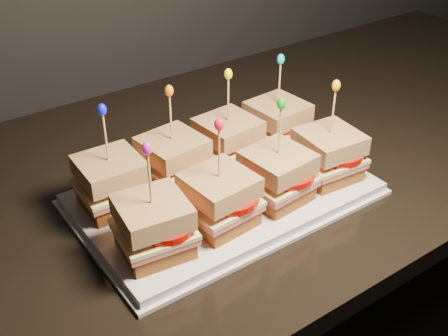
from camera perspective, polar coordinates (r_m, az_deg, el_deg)
platter at (r=0.83m, az=0.00°, el=-2.68°), size 0.41×0.26×0.02m
platter_rim at (r=0.83m, az=0.00°, el=-3.02°), size 0.43×0.27×0.01m
sandwich_0_bread_bot at (r=0.80m, az=-11.16°, el=-2.98°), size 0.08×0.08×0.02m
sandwich_0_ham at (r=0.79m, az=-11.28°, el=-2.09°), size 0.09×0.09×0.01m
sandwich_0_cheese at (r=0.79m, az=-11.33°, el=-1.67°), size 0.09×0.09×0.01m
sandwich_0_tomato at (r=0.78m, az=-10.41°, el=-1.14°), size 0.08×0.08×0.01m
sandwich_0_bread_top at (r=0.77m, az=-11.54°, el=-0.07°), size 0.09×0.09×0.03m
sandwich_0_pick at (r=0.75m, az=-11.90°, el=2.75°), size 0.00×0.00×0.09m
sandwich_0_frill at (r=0.73m, az=-12.29°, el=5.81°), size 0.01×0.01×0.02m
sandwich_1_bread_bot at (r=0.84m, az=-5.10°, el=-0.75°), size 0.09×0.09×0.02m
sandwich_1_ham at (r=0.83m, az=-5.15°, el=0.13°), size 0.10×0.09×0.01m
sandwich_1_cheese at (r=0.82m, az=-5.18°, el=0.54°), size 0.10×0.10×0.01m
sandwich_1_tomato at (r=0.82m, az=-4.27°, el=1.06°), size 0.08×0.08×0.01m
sandwich_1_bread_top at (r=0.81m, az=-5.27°, el=2.10°), size 0.09×0.09×0.03m
sandwich_1_pick at (r=0.79m, az=-5.43°, el=4.85°), size 0.00×0.00×0.09m
sandwich_1_frill at (r=0.77m, az=-5.60°, el=7.82°), size 0.01×0.01×0.02m
sandwich_2_bread_bot at (r=0.88m, az=0.40°, el=1.28°), size 0.09×0.09×0.02m
sandwich_2_ham at (r=0.87m, az=0.41°, el=2.14°), size 0.10×0.09×0.01m
sandwich_2_cheese at (r=0.87m, az=0.41°, el=2.53°), size 0.10×0.09×0.01m
sandwich_2_tomato at (r=0.87m, az=1.29°, el=3.03°), size 0.08×0.08×0.01m
sandwich_2_bread_top at (r=0.86m, az=0.41°, el=4.04°), size 0.09×0.09×0.03m
sandwich_2_pick at (r=0.84m, az=0.43°, el=6.69°), size 0.00×0.00×0.09m
sandwich_2_frill at (r=0.82m, az=0.44°, el=9.53°), size 0.01×0.01×0.02m
sandwich_3_bread_bot at (r=0.93m, az=5.33°, el=3.09°), size 0.09×0.09×0.02m
sandwich_3_ham at (r=0.93m, az=5.38°, el=3.91°), size 0.09×0.09×0.01m
sandwich_3_cheese at (r=0.92m, az=5.40°, el=4.29°), size 0.10×0.09×0.01m
sandwich_3_tomato at (r=0.92m, az=6.24°, el=4.76°), size 0.08×0.08×0.01m
sandwich_3_bread_top at (r=0.91m, az=5.49°, el=5.73°), size 0.09×0.09×0.03m
sandwich_3_pick at (r=0.89m, az=5.64°, el=8.26°), size 0.00×0.00×0.09m
sandwich_3_frill at (r=0.87m, az=5.79°, el=10.95°), size 0.01×0.01×0.02m
sandwich_4_bread_bot at (r=0.71m, az=-7.02°, el=-7.54°), size 0.09×0.09×0.02m
sandwich_4_ham at (r=0.70m, az=-7.11°, el=-6.59°), size 0.10×0.10×0.01m
sandwich_4_cheese at (r=0.70m, az=-7.15°, el=-6.15°), size 0.10×0.10×0.01m
sandwich_4_tomato at (r=0.70m, az=-6.08°, el=-5.57°), size 0.08×0.08×0.01m
sandwich_4_bread_top at (r=0.68m, az=-7.29°, el=-4.45°), size 0.09×0.09×0.03m
sandwich_4_pick at (r=0.66m, az=-7.55°, el=-1.39°), size 0.00×0.00×0.09m
sandwich_4_frill at (r=0.64m, az=-7.84°, el=1.97°), size 0.01×0.01×0.02m
sandwich_5_bread_bot at (r=0.75m, az=-0.47°, el=-4.80°), size 0.09×0.09×0.02m
sandwich_5_ham at (r=0.74m, az=-0.48°, el=-3.87°), size 0.10×0.09×0.01m
sandwich_5_cheese at (r=0.74m, az=-0.48°, el=-3.43°), size 0.10×0.09×0.01m
sandwich_5_tomato at (r=0.74m, az=0.55°, el=-2.87°), size 0.08×0.08×0.01m
sandwich_5_bread_top at (r=0.73m, az=-0.49°, el=-1.77°), size 0.09×0.09×0.03m
sandwich_5_pick at (r=0.70m, az=-0.50°, el=1.20°), size 0.00×0.00×0.09m
sandwich_5_frill at (r=0.68m, az=-0.52°, el=4.44°), size 0.01×0.01×0.02m
sandwich_6_bread_bot at (r=0.80m, az=5.31°, el=-2.31°), size 0.09×0.09×0.02m
sandwich_6_ham at (r=0.79m, az=5.37°, el=-1.41°), size 0.10×0.09×0.01m
sandwich_6_cheese at (r=0.79m, az=5.40°, el=-0.99°), size 0.10×0.09×0.01m
sandwich_6_tomato at (r=0.79m, az=6.37°, el=-0.46°), size 0.08×0.08×0.01m
sandwich_6_bread_top at (r=0.78m, az=5.49°, el=0.61°), size 0.09×0.09×0.03m
sandwich_6_pick at (r=0.75m, az=5.67°, el=3.45°), size 0.00×0.00×0.09m
sandwich_6_frill at (r=0.73m, az=5.85°, el=6.52°), size 0.01×0.01×0.02m
sandwich_7_bread_bot at (r=0.86m, az=10.36°, el=-0.12°), size 0.09×0.09×0.02m
sandwich_7_ham at (r=0.85m, az=10.46°, el=0.74°), size 0.10×0.09×0.01m
sandwich_7_cheese at (r=0.85m, az=10.51°, el=1.15°), size 0.10×0.09×0.01m
sandwich_7_tomato at (r=0.85m, az=11.42°, el=1.64°), size 0.08×0.08×0.01m
sandwich_7_bread_top at (r=0.84m, az=10.68°, el=2.67°), size 0.09×0.09×0.03m
sandwich_7_pick at (r=0.82m, az=10.99°, el=5.35°), size 0.00×0.00×0.09m
sandwich_7_frill at (r=0.80m, az=11.33°, el=8.22°), size 0.01×0.01×0.02m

